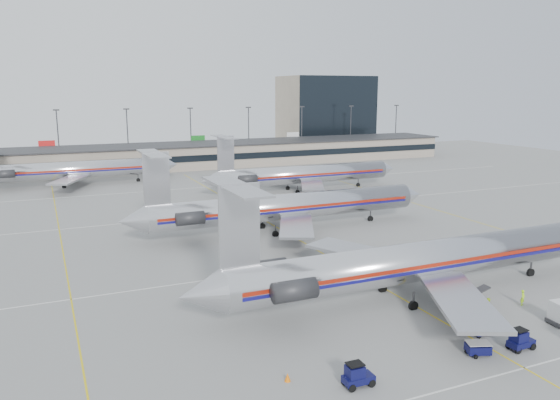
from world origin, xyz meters
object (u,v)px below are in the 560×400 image
belt_loader (465,306)px  tug_center (520,340)px  jet_foreground (417,261)px  jet_second_row (282,207)px

belt_loader → tug_center: bearing=-95.4°
jet_foreground → belt_loader: size_ratio=10.96×
jet_foreground → jet_second_row: 29.18m
jet_second_row → jet_foreground: bearing=-86.9°
jet_foreground → jet_second_row: bearing=93.1°
tug_center → belt_loader: (1.21, 7.46, -0.18)m
jet_foreground → jet_second_row: (-1.58, 29.14, -0.10)m
tug_center → jet_foreground: bearing=89.2°
jet_foreground → jet_second_row: jet_foreground is taller
jet_second_row → tug_center: jet_second_row is taller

